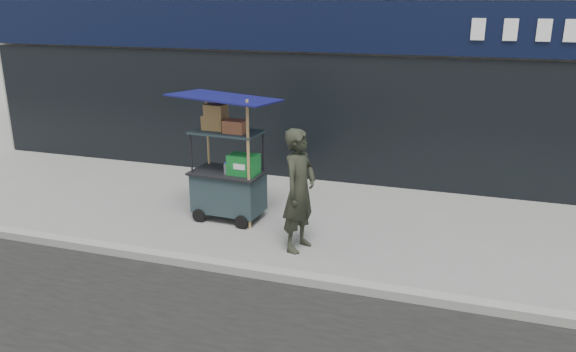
% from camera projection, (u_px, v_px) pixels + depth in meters
% --- Properties ---
extents(ground, '(80.00, 80.00, 0.00)m').
position_uv_depth(ground, '(277.00, 271.00, 7.28)').
color(ground, slate).
rests_on(ground, ground).
extents(curb, '(80.00, 0.18, 0.12)m').
position_uv_depth(curb, '(272.00, 274.00, 7.09)').
color(curb, gray).
rests_on(curb, ground).
extents(vendor_cart, '(1.57, 1.16, 2.04)m').
position_uv_depth(vendor_cart, '(229.00, 176.00, 8.83)').
color(vendor_cart, black).
rests_on(vendor_cart, ground).
extents(vendor_man, '(0.55, 0.71, 1.73)m').
position_uv_depth(vendor_man, '(299.00, 190.00, 7.70)').
color(vendor_man, black).
rests_on(vendor_man, ground).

